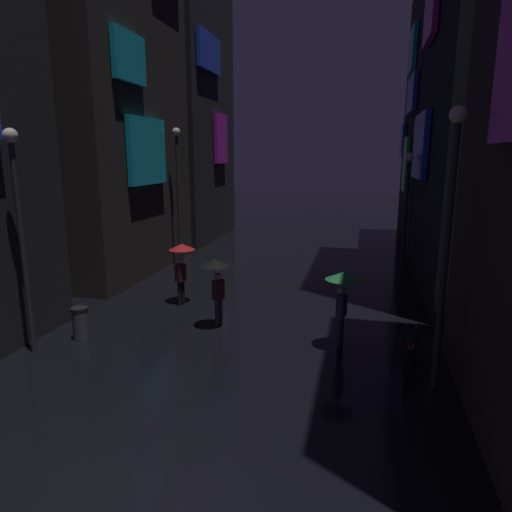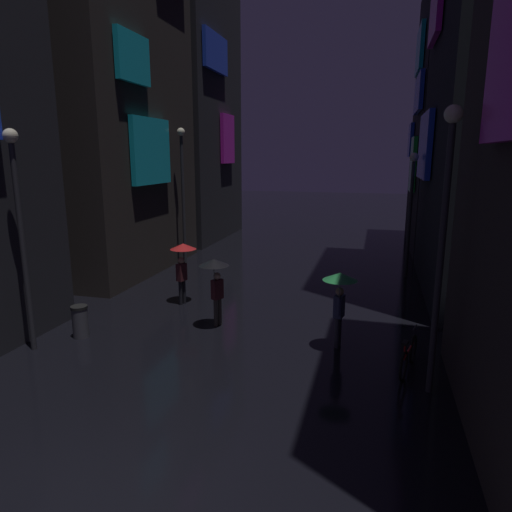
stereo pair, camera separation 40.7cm
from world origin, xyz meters
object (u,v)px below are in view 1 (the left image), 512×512
at_px(streetlamp_left_far, 178,183).
at_px(streetlamp_left_near, 19,218).
at_px(pedestrian_near_crossing_black, 216,274).
at_px(bicycle_parked_at_storefront, 412,354).
at_px(streetlamp_right_near, 449,223).
at_px(pedestrian_midstreet_centre_red, 182,257).
at_px(trash_bin, 80,323).
at_px(streetlamp_right_far, 406,200).
at_px(pedestrian_foreground_right_green, 342,288).

xyz_separation_m(streetlamp_left_far, streetlamp_left_near, (0.00, -10.03, -0.30)).
bearing_deg(streetlamp_left_near, pedestrian_near_crossing_black, 34.05).
height_order(bicycle_parked_at_storefront, streetlamp_right_near, streetlamp_right_near).
height_order(pedestrian_midstreet_centre_red, pedestrian_near_crossing_black, same).
xyz_separation_m(pedestrian_midstreet_centre_red, trash_bin, (-1.59, -3.61, -1.20)).
distance_m(streetlamp_right_far, streetlamp_left_far, 10.02).
bearing_deg(pedestrian_midstreet_centre_red, streetlamp_right_near, -29.22).
bearing_deg(streetlamp_left_near, pedestrian_foreground_right_green, 15.30).
distance_m(pedestrian_midstreet_centre_red, bicycle_parked_at_storefront, 8.16).
relative_size(pedestrian_midstreet_centre_red, bicycle_parked_at_storefront, 1.19).
distance_m(pedestrian_near_crossing_black, streetlamp_right_far, 9.69).
bearing_deg(streetlamp_left_near, streetlamp_right_far, 46.01).
relative_size(pedestrian_midstreet_centre_red, streetlamp_right_near, 0.35).
height_order(streetlamp_right_near, streetlamp_right_far, streetlamp_right_near).
bearing_deg(streetlamp_left_far, streetlamp_right_far, 1.89).
distance_m(pedestrian_near_crossing_black, streetlamp_right_near, 6.67).
distance_m(pedestrian_midstreet_centre_red, trash_bin, 4.13).
xyz_separation_m(pedestrian_near_crossing_black, streetlamp_left_near, (-4.15, -2.81, 1.89)).
bearing_deg(pedestrian_midstreet_centre_red, bicycle_parked_at_storefront, -25.08).
bearing_deg(pedestrian_foreground_right_green, streetlamp_left_near, -164.70).
relative_size(bicycle_parked_at_storefront, streetlamp_right_near, 0.29).
bearing_deg(bicycle_parked_at_storefront, pedestrian_midstreet_centre_red, 154.92).
bearing_deg(pedestrian_foreground_right_green, pedestrian_midstreet_centre_red, 155.55).
bearing_deg(streetlamp_right_far, streetlamp_right_near, -90.00).
relative_size(streetlamp_right_near, streetlamp_left_near, 1.06).
bearing_deg(pedestrian_near_crossing_black, pedestrian_midstreet_centre_red, 134.88).
bearing_deg(streetlamp_left_far, trash_bin, -85.54).
bearing_deg(pedestrian_midstreet_centre_red, streetlamp_left_near, -116.14).
xyz_separation_m(pedestrian_midstreet_centre_red, streetlamp_right_near, (7.71, -4.31, 2.06)).
distance_m(pedestrian_foreground_right_green, streetlamp_left_near, 8.35).
xyz_separation_m(streetlamp_right_far, streetlamp_left_far, (-10.00, -0.33, 0.59)).
xyz_separation_m(pedestrian_near_crossing_black, streetlamp_right_far, (5.85, 7.55, 1.60)).
bearing_deg(pedestrian_near_crossing_black, streetlamp_left_near, -145.95).
height_order(pedestrian_midstreet_centre_red, trash_bin, pedestrian_midstreet_centre_red).
xyz_separation_m(pedestrian_midstreet_centre_red, pedestrian_foreground_right_green, (5.55, -2.52, 0.00)).
distance_m(pedestrian_midstreet_centre_red, streetlamp_left_far, 6.23).
distance_m(bicycle_parked_at_storefront, streetlamp_left_far, 13.46).
bearing_deg(trash_bin, streetlamp_right_far, 45.00).
distance_m(streetlamp_right_near, streetlamp_left_far, 13.91).
relative_size(pedestrian_near_crossing_black, pedestrian_foreground_right_green, 1.00).
xyz_separation_m(bicycle_parked_at_storefront, streetlamp_right_far, (0.40, 9.11, 2.88)).
relative_size(streetlamp_right_far, trash_bin, 5.58).
bearing_deg(streetlamp_right_far, pedestrian_near_crossing_black, -127.75).
height_order(pedestrian_midstreet_centre_red, streetlamp_left_far, streetlamp_left_far).
height_order(pedestrian_midstreet_centre_red, bicycle_parked_at_storefront, pedestrian_midstreet_centre_red).
xyz_separation_m(streetlamp_right_near, streetlamp_right_far, (-0.00, 10.00, -0.46)).
bearing_deg(streetlamp_left_far, bicycle_parked_at_storefront, -42.44).
bearing_deg(pedestrian_midstreet_centre_red, pedestrian_foreground_right_green, -24.45).
height_order(pedestrian_near_crossing_black, streetlamp_right_far, streetlamp_right_far).
distance_m(pedestrian_midstreet_centre_red, streetlamp_right_near, 9.07).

